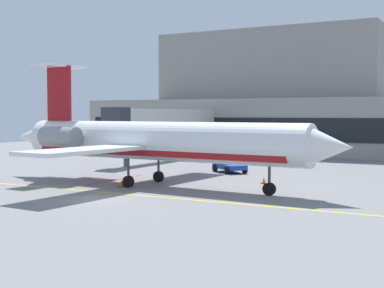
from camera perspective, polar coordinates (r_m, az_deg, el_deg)
ground at (r=37.34m, az=-10.15°, el=-5.71°), size 120.00×120.00×0.11m
terminal_building at (r=79.47m, az=8.52°, el=4.00°), size 59.35×11.22×17.86m
jet_bridge_east at (r=66.20m, az=-2.90°, el=2.58°), size 2.40×23.06×6.35m
regional_jet at (r=43.42m, az=-4.32°, el=0.30°), size 31.56×22.70×9.97m
pushback_tractor at (r=53.45m, az=3.69°, el=-1.90°), size 4.20×3.85×2.05m
fuel_tank at (r=71.32m, az=-0.26°, el=-0.15°), size 8.14×2.82×2.75m
safety_cone_alpha at (r=42.98m, az=-7.34°, el=-4.11°), size 0.47×0.47×0.55m
safety_cone_bravo at (r=44.88m, az=7.49°, el=-3.80°), size 0.47×0.47×0.55m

